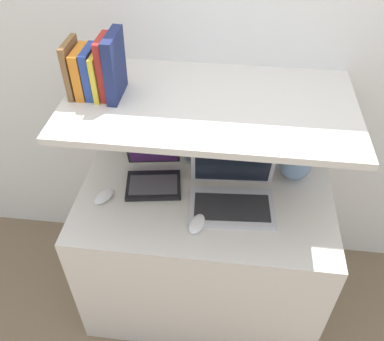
# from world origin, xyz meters

# --- Properties ---
(wall_back) EXTENTS (6.00, 0.05, 2.40)m
(wall_back) POSITION_xyz_m (0.00, 0.76, 1.20)
(wall_back) COLOR white
(wall_back) RESTS_ON ground_plane
(desk) EXTENTS (1.14, 0.69, 0.76)m
(desk) POSITION_xyz_m (0.00, 0.35, 0.38)
(desk) COLOR silver
(desk) RESTS_ON ground_plane
(back_riser) EXTENTS (1.14, 0.04, 1.19)m
(back_riser) POSITION_xyz_m (0.00, 0.71, 0.59)
(back_riser) COLOR white
(back_riser) RESTS_ON ground_plane
(shelf) EXTENTS (1.14, 0.62, 0.03)m
(shelf) POSITION_xyz_m (0.00, 0.42, 1.20)
(shelf) COLOR silver
(shelf) RESTS_ON back_riser
(table_lamp) EXTENTS (0.20, 0.20, 0.35)m
(table_lamp) POSITION_xyz_m (0.40, 0.53, 0.96)
(table_lamp) COLOR #7593B2
(table_lamp) RESTS_ON desk
(laptop_large) EXTENTS (0.39, 0.30, 0.22)m
(laptop_large) POSITION_xyz_m (0.12, 0.32, 0.81)
(laptop_large) COLOR silver
(laptop_large) RESTS_ON desk
(laptop_small) EXTENTS (0.28, 0.29, 0.19)m
(laptop_small) POSITION_xyz_m (-0.25, 0.42, 0.81)
(laptop_small) COLOR black
(laptop_small) RESTS_ON desk
(computer_mouse) EXTENTS (0.09, 0.12, 0.03)m
(computer_mouse) POSITION_xyz_m (-0.02, 0.17, 0.78)
(computer_mouse) COLOR white
(computer_mouse) RESTS_ON desk
(second_mouse) EXTENTS (0.10, 0.12, 0.03)m
(second_mouse) POSITION_xyz_m (-0.44, 0.27, 0.78)
(second_mouse) COLOR white
(second_mouse) RESTS_ON desk
(router_box) EXTENTS (0.12, 0.08, 0.12)m
(router_box) POSITION_xyz_m (-0.06, 0.59, 0.82)
(router_box) COLOR gray
(router_box) RESTS_ON desk
(book_brown) EXTENTS (0.02, 0.15, 0.21)m
(book_brown) POSITION_xyz_m (-0.53, 0.42, 1.32)
(book_brown) COLOR brown
(book_brown) RESTS_ON shelf
(book_orange) EXTENTS (0.03, 0.14, 0.19)m
(book_orange) POSITION_xyz_m (-0.49, 0.42, 1.31)
(book_orange) COLOR orange
(book_orange) RESTS_ON shelf
(book_blue) EXTENTS (0.03, 0.14, 0.19)m
(book_blue) POSITION_xyz_m (-0.46, 0.42, 1.31)
(book_blue) COLOR #284293
(book_blue) RESTS_ON shelf
(book_yellow) EXTENTS (0.02, 0.16, 0.18)m
(book_yellow) POSITION_xyz_m (-0.43, 0.42, 1.31)
(book_yellow) COLOR gold
(book_yellow) RESTS_ON shelf
(book_red) EXTENTS (0.03, 0.14, 0.24)m
(book_red) POSITION_xyz_m (-0.40, 0.42, 1.33)
(book_red) COLOR #A82823
(book_red) RESTS_ON shelf
(book_navy) EXTENTS (0.04, 0.18, 0.25)m
(book_navy) POSITION_xyz_m (-0.36, 0.42, 1.34)
(book_navy) COLOR navy
(book_navy) RESTS_ON shelf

